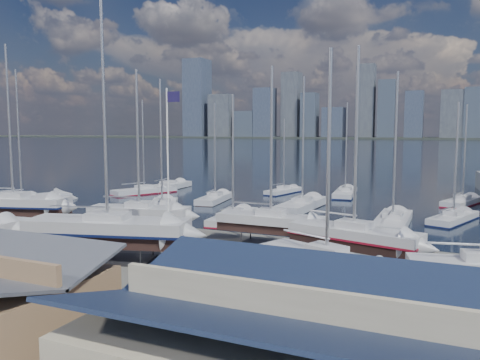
% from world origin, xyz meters
% --- Properties ---
extents(ground, '(1400.00, 1400.00, 0.00)m').
position_xyz_m(ground, '(0.00, -10.00, 0.00)').
color(ground, '#605E59').
rests_on(ground, ground).
extents(water, '(1400.00, 600.00, 0.40)m').
position_xyz_m(water, '(0.00, 300.00, -0.15)').
color(water, '#172335').
rests_on(water, ground).
extents(far_shore, '(1400.00, 80.00, 2.20)m').
position_xyz_m(far_shore, '(0.00, 560.00, 1.10)').
color(far_shore, '#2D332D').
rests_on(far_shore, ground).
extents(skyline, '(639.14, 43.80, 107.69)m').
position_xyz_m(skyline, '(-7.83, 553.76, 39.09)').
color(skyline, '#475166').
rests_on(skyline, far_shore).
extents(shed_blue, '(13.65, 9.45, 4.71)m').
position_xyz_m(shed_blue, '(16.00, -26.00, 2.42)').
color(shed_blue, '#BFB293').
rests_on(shed_blue, ground).
extents(sailboat_cradle_0, '(11.96, 6.29, 18.42)m').
position_xyz_m(sailboat_cradle_0, '(-19.82, -6.49, 2.20)').
color(sailboat_cradle_0, '#2D2D33').
rests_on(sailboat_cradle_0, ground).
extents(sailboat_cradle_2, '(9.78, 4.84, 15.43)m').
position_xyz_m(sailboat_cradle_2, '(-5.36, -4.77, 2.05)').
color(sailboat_cradle_2, '#2D2D33').
rests_on(sailboat_cradle_2, ground).
extents(sailboat_cradle_3, '(12.86, 6.57, 19.71)m').
position_xyz_m(sailboat_cradle_3, '(-2.38, -12.88, 2.26)').
color(sailboat_cradle_3, '#2D2D33').
rests_on(sailboat_cradle_3, ground).
extents(sailboat_cradle_4, '(9.25, 2.59, 15.17)m').
position_xyz_m(sailboat_cradle_4, '(7.40, -3.62, 2.03)').
color(sailboat_cradle_4, '#2D2D33').
rests_on(sailboat_cradle_4, ground).
extents(sailboat_cradle_5, '(9.14, 5.76, 14.47)m').
position_xyz_m(sailboat_cradle_5, '(14.67, -13.99, 1.99)').
color(sailboat_cradle_5, '#2D2D33').
rests_on(sailboat_cradle_5, ground).
extents(sailboat_cradle_6, '(10.15, 5.10, 15.81)m').
position_xyz_m(sailboat_cradle_6, '(14.92, -6.48, 2.06)').
color(sailboat_cradle_6, '#2D2D33').
rests_on(sailboat_cradle_6, ground).
extents(sailboat_moored_0, '(8.33, 12.80, 18.64)m').
position_xyz_m(sailboat_moored_0, '(-30.68, 4.02, 0.31)').
color(sailboat_moored_0, black).
rests_on(sailboat_moored_0, water).
extents(sailboat_moored_1, '(6.91, 10.44, 15.24)m').
position_xyz_m(sailboat_moored_1, '(-21.92, 19.33, 0.31)').
color(sailboat_moored_1, black).
rests_on(sailboat_moored_1, water).
extents(sailboat_moored_2, '(3.22, 10.88, 16.35)m').
position_xyz_m(sailboat_moored_2, '(-21.48, 25.60, 0.32)').
color(sailboat_moored_2, black).
rests_on(sailboat_moored_2, water).
extents(sailboat_moored_3, '(7.97, 11.31, 16.67)m').
position_xyz_m(sailboat_moored_3, '(-10.36, 6.71, 0.31)').
color(sailboat_moored_3, black).
rests_on(sailboat_moored_3, water).
extents(sailboat_moored_4, '(3.87, 9.72, 14.28)m').
position_xyz_m(sailboat_moored_4, '(-8.21, 16.71, 0.32)').
color(sailboat_moored_4, black).
rests_on(sailboat_moored_4, water).
extents(sailboat_moored_5, '(4.15, 8.52, 12.27)m').
position_xyz_m(sailboat_moored_5, '(-2.20, 28.73, 0.31)').
color(sailboat_moored_5, black).
rests_on(sailboat_moored_5, water).
extents(sailboat_moored_6, '(3.30, 9.72, 14.29)m').
position_xyz_m(sailboat_moored_6, '(-0.05, 4.84, 0.31)').
color(sailboat_moored_6, black).
rests_on(sailboat_moored_6, water).
extents(sailboat_moored_7, '(3.97, 11.61, 17.24)m').
position_xyz_m(sailboat_moored_7, '(4.63, 15.54, 0.32)').
color(sailboat_moored_7, black).
rests_on(sailboat_moored_7, water).
extents(sailboat_moored_8, '(3.59, 10.00, 14.65)m').
position_xyz_m(sailboat_moored_8, '(7.23, 29.58, 0.31)').
color(sailboat_moored_8, black).
rests_on(sailboat_moored_8, water).
extents(sailboat_moored_9, '(3.14, 10.92, 16.45)m').
position_xyz_m(sailboat_moored_9, '(16.17, 8.93, 0.32)').
color(sailboat_moored_9, black).
rests_on(sailboat_moored_9, water).
extents(sailboat_moored_10, '(5.49, 9.31, 13.45)m').
position_xyz_m(sailboat_moored_10, '(21.90, 13.91, 0.31)').
color(sailboat_moored_10, black).
rests_on(sailboat_moored_10, water).
extents(sailboat_moored_11, '(5.65, 9.60, 13.87)m').
position_xyz_m(sailboat_moored_11, '(23.16, 27.32, 0.31)').
color(sailboat_moored_11, black).
rests_on(sailboat_moored_11, water).
extents(car_a, '(2.15, 4.58, 1.51)m').
position_xyz_m(car_a, '(-5.21, -19.35, 0.76)').
color(car_a, gray).
rests_on(car_a, ground).
extents(car_c, '(4.06, 5.51, 1.39)m').
position_xyz_m(car_c, '(7.08, -20.73, 0.70)').
color(car_c, gray).
rests_on(car_c, ground).
extents(car_d, '(2.86, 5.48, 1.52)m').
position_xyz_m(car_d, '(6.43, -19.80, 0.76)').
color(car_d, gray).
rests_on(car_d, ground).
extents(flagpole, '(1.14, 0.12, 12.93)m').
position_xyz_m(flagpole, '(2.03, -11.11, 7.51)').
color(flagpole, white).
rests_on(flagpole, ground).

